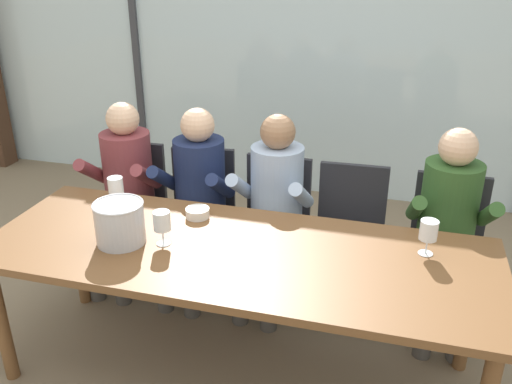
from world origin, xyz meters
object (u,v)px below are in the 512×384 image
(tasting_bowl, at_px, (198,213))
(wine_glass_by_left_taster, at_px, (116,187))
(wine_glass_center_pour, at_px, (162,222))
(chair_right_of_center, at_px, (349,226))
(person_navy_polo, at_px, (195,191))
(person_olive_shirt, at_px, (449,221))
(chair_center, at_px, (274,216))
(ice_bucket_primary, at_px, (120,222))
(dining_table, at_px, (237,262))
(person_maroon_top, at_px, (123,183))
(person_pale_blue_shirt, at_px, (273,200))
(chair_near_curtain, at_px, (132,198))
(chair_left_of_center, at_px, (201,206))
(chair_near_window_right, at_px, (447,239))
(wine_glass_near_bucket, at_px, (429,232))

(tasting_bowl, height_order, wine_glass_by_left_taster, wine_glass_by_left_taster)
(wine_glass_center_pour, bearing_deg, chair_right_of_center, 47.44)
(person_navy_polo, distance_m, wine_glass_by_left_taster, 0.56)
(person_olive_shirt, xyz_separation_m, wine_glass_by_left_taster, (-1.79, -0.45, 0.18))
(chair_center, bearing_deg, ice_bucket_primary, -119.19)
(dining_table, distance_m, person_maroon_top, 1.23)
(ice_bucket_primary, bearing_deg, person_pale_blue_shirt, 55.05)
(person_maroon_top, xyz_separation_m, person_pale_blue_shirt, (1.00, 0.00, 0.00))
(person_pale_blue_shirt, xyz_separation_m, wine_glass_center_pour, (-0.36, -0.77, 0.18))
(dining_table, bearing_deg, wine_glass_by_left_taster, 160.55)
(dining_table, height_order, tasting_bowl, tasting_bowl)
(chair_near_curtain, relative_size, chair_left_of_center, 1.00)
(chair_near_curtain, xyz_separation_m, wine_glass_by_left_taster, (0.24, -0.59, 0.36))
(person_navy_polo, bearing_deg, chair_near_window_right, 6.95)
(chair_left_of_center, height_order, chair_right_of_center, same)
(tasting_bowl, distance_m, wine_glass_by_left_taster, 0.49)
(wine_glass_by_left_taster, xyz_separation_m, wine_glass_near_bucket, (1.66, -0.08, 0.00))
(person_olive_shirt, bearing_deg, person_navy_polo, 176.29)
(ice_bucket_primary, xyz_separation_m, tasting_bowl, (0.26, 0.36, -0.08))
(wine_glass_near_bucket, relative_size, wine_glass_center_pour, 1.00)
(chair_near_window_right, bearing_deg, wine_glass_by_left_taster, -161.64)
(chair_right_of_center, xyz_separation_m, tasting_bowl, (-0.76, -0.57, 0.26))
(person_olive_shirt, relative_size, wine_glass_near_bucket, 6.89)
(dining_table, relative_size, person_navy_polo, 2.07)
(chair_left_of_center, bearing_deg, chair_center, -9.13)
(chair_near_window_right, distance_m, tasting_bowl, 1.47)
(chair_left_of_center, bearing_deg, chair_near_window_right, -8.69)
(chair_near_window_right, bearing_deg, person_pale_blue_shirt, -172.58)
(person_maroon_top, xyz_separation_m, wine_glass_center_pour, (0.64, -0.77, 0.18))
(person_pale_blue_shirt, relative_size, wine_glass_center_pour, 6.89)
(person_navy_polo, xyz_separation_m, ice_bucket_primary, (-0.07, -0.81, 0.18))
(wine_glass_center_pour, bearing_deg, wine_glass_near_bucket, 11.22)
(ice_bucket_primary, height_order, wine_glass_by_left_taster, ice_bucket_primary)
(person_maroon_top, height_order, person_olive_shirt, same)
(chair_near_curtain, relative_size, person_maroon_top, 0.73)
(dining_table, distance_m, chair_center, 0.88)
(wine_glass_near_bucket, height_order, wine_glass_center_pour, same)
(person_navy_polo, height_order, ice_bucket_primary, person_navy_polo)
(dining_table, xyz_separation_m, person_maroon_top, (-1.00, 0.73, 0.00))
(dining_table, relative_size, chair_right_of_center, 2.82)
(tasting_bowl, bearing_deg, chair_near_window_right, 23.05)
(chair_right_of_center, xyz_separation_m, wine_glass_by_left_taster, (-1.24, -0.57, 0.36))
(wine_glass_by_left_taster, bearing_deg, wine_glass_center_pour, -37.28)
(chair_near_window_right, bearing_deg, person_olive_shirt, -96.92)
(dining_table, relative_size, person_olive_shirt, 2.07)
(chair_left_of_center, height_order, wine_glass_by_left_taster, wine_glass_by_left_taster)
(person_pale_blue_shirt, bearing_deg, person_maroon_top, -175.32)
(chair_center, relative_size, chair_right_of_center, 1.00)
(chair_left_of_center, height_order, chair_center, same)
(person_maroon_top, height_order, wine_glass_near_bucket, person_maroon_top)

